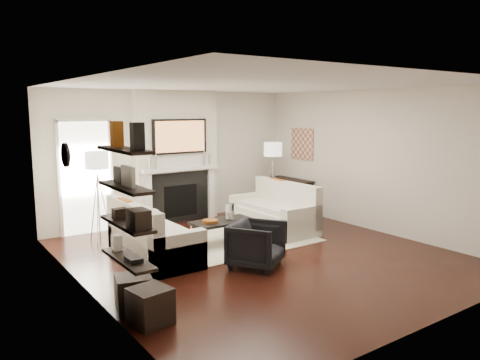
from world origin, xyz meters
TOP-DOWN VIEW (x-y plane):
  - room_envelope at (0.00, 0.00)m, footprint 6.00×6.00m
  - chimney_breast at (0.00, 2.88)m, footprint 1.80×0.25m
  - fireplace_surround at (0.00, 2.74)m, footprint 1.30×0.02m
  - firebox at (0.00, 2.73)m, footprint 0.75×0.02m
  - mantel_pilaster_l at (-0.72, 2.71)m, footprint 0.12×0.08m
  - mantel_pilaster_r at (0.72, 2.71)m, footprint 0.12×0.08m
  - mantel_shelf at (0.00, 2.69)m, footprint 1.70×0.18m
  - tv_body at (0.00, 2.71)m, footprint 1.20×0.06m
  - tv_screen at (0.00, 2.68)m, footprint 1.10×0.00m
  - candlestick_l_tall at (-0.55, 2.70)m, footprint 0.04×0.04m
  - candlestick_l_short at (-0.68, 2.70)m, footprint 0.04×0.04m
  - candlestick_r_tall at (0.55, 2.70)m, footprint 0.04×0.04m
  - candlestick_r_short at (0.68, 2.70)m, footprint 0.04×0.04m
  - hallway_panel at (-1.85, 2.98)m, footprint 0.90×0.02m
  - door_trim_l at (-2.33, 2.96)m, footprint 0.06×0.06m
  - door_trim_r at (-1.37, 2.96)m, footprint 0.06×0.06m
  - door_trim_top at (-1.85, 2.96)m, footprint 1.02×0.06m
  - rug at (0.17, 0.99)m, footprint 2.60×2.00m
  - loveseat_left_base at (-1.48, 0.82)m, footprint 0.85×1.80m
  - loveseat_left_back at (-1.81, 0.82)m, footprint 0.18×1.80m
  - loveseat_left_arm_n at (-1.48, 0.01)m, footprint 0.85×0.18m
  - loveseat_left_arm_s at (-1.48, 1.63)m, footprint 0.85×0.18m
  - loveseat_left_cushion at (-1.43, 0.82)m, footprint 0.63×1.44m
  - pillow_left_orange at (-1.81, 1.12)m, footprint 0.10×0.42m
  - pillow_left_charcoal at (-1.81, 0.52)m, footprint 0.10×0.40m
  - loveseat_right_base at (1.15, 1.12)m, footprint 0.85×1.80m
  - loveseat_right_back at (1.48, 1.12)m, footprint 0.18×1.80m
  - loveseat_right_arm_n at (1.15, 0.31)m, footprint 0.85×0.18m
  - loveseat_right_arm_s at (1.15, 1.93)m, footprint 0.85×0.18m
  - loveseat_right_cushion at (1.10, 1.12)m, footprint 0.63×1.44m
  - pillow_right_orange at (1.48, 1.42)m, footprint 0.10×0.42m
  - pillow_right_charcoal at (1.48, 0.82)m, footprint 0.10×0.40m
  - coffee_table at (-0.17, 0.88)m, footprint 1.10×0.55m
  - coffee_leg_nw at (-0.67, 0.66)m, footprint 0.02×0.02m
  - coffee_leg_ne at (0.33, 0.66)m, footprint 0.02×0.02m
  - coffee_leg_sw at (-0.67, 1.10)m, footprint 0.02×0.02m
  - coffee_leg_se at (0.33, 1.10)m, footprint 0.02×0.02m
  - hurricane_glass at (-0.02, 0.88)m, footprint 0.17×0.17m
  - hurricane_candle at (-0.02, 0.88)m, footprint 0.09×0.09m
  - copper_bowl at (-0.42, 0.88)m, footprint 0.27×0.27m
  - armchair at (-0.39, -0.37)m, footprint 0.97×0.95m
  - lamp_left_post at (-1.85, 2.29)m, footprint 0.02×0.02m
  - lamp_left_shade at (-1.85, 2.29)m, footprint 0.40×0.40m
  - lamp_left_leg_a at (-1.74, 2.29)m, footprint 0.25×0.02m
  - lamp_left_leg_b at (-1.91, 2.39)m, footprint 0.14×0.22m
  - lamp_left_leg_c at (-1.91, 2.20)m, footprint 0.14×0.22m
  - lamp_right_post at (2.05, 2.25)m, footprint 0.02×0.02m
  - lamp_right_shade at (2.05, 2.25)m, footprint 0.40×0.40m
  - lamp_right_leg_a at (2.16, 2.25)m, footprint 0.25×0.02m
  - lamp_right_leg_b at (2.00, 2.35)m, footprint 0.14×0.22m
  - lamp_right_leg_c at (1.99, 2.16)m, footprint 0.14×0.22m
  - console_top at (2.57, 2.22)m, footprint 0.35×1.20m
  - console_leg_n at (2.57, 1.67)m, footprint 0.30×0.04m
  - console_leg_s at (2.57, 2.77)m, footprint 0.30×0.04m
  - wall_art at (2.73, 2.05)m, footprint 0.03×0.70m
  - shelf_bottom at (-2.62, -1.00)m, footprint 0.25×1.00m
  - shelf_lower at (-2.62, -1.00)m, footprint 0.25×1.00m
  - shelf_upper at (-2.62, -1.00)m, footprint 0.25×1.00m
  - shelf_top at (-2.62, -1.00)m, footprint 0.25×1.00m
  - decor_magfile_a at (-2.62, -1.36)m, footprint 0.12×0.10m
  - decor_magfile_b at (-2.62, -0.80)m, footprint 0.12×0.10m
  - decor_frame_a at (-2.62, -1.08)m, footprint 0.04×0.30m
  - decor_frame_b at (-2.62, -0.80)m, footprint 0.04×0.22m
  - decor_wine_rack at (-2.62, -1.33)m, footprint 0.18×0.25m
  - decor_box_small at (-2.62, -0.80)m, footprint 0.15×0.12m
  - decor_books at (-2.62, -1.16)m, footprint 0.14×0.20m
  - decor_box_tall at (-2.62, -0.66)m, footprint 0.10×0.10m
  - clock_rim at (-2.73, 0.90)m, footprint 0.04×0.34m
  - clock_face at (-2.71, 0.90)m, footprint 0.01×0.29m
  - ottoman_near at (-2.47, -0.74)m, footprint 0.48×0.48m
  - ottoman_far at (-2.47, -1.21)m, footprint 0.46×0.46m

SIDE VIEW (x-z plane):
  - rug at x=0.17m, z-range 0.00..0.01m
  - coffee_leg_nw at x=-0.67m, z-range 0.00..0.38m
  - coffee_leg_ne at x=0.33m, z-range 0.00..0.38m
  - coffee_leg_sw at x=-0.67m, z-range 0.00..0.38m
  - coffee_leg_se at x=0.33m, z-range 0.00..0.38m
  - ottoman_near at x=-2.47m, z-range 0.00..0.40m
  - ottoman_far at x=-2.47m, z-range 0.00..0.40m
  - loveseat_left_base at x=-1.48m, z-range 0.00..0.42m
  - loveseat_right_base at x=1.15m, z-range 0.00..0.42m
  - loveseat_left_arm_n at x=-1.48m, z-range 0.00..0.60m
  - loveseat_left_arm_s at x=-1.48m, z-range 0.00..0.60m
  - loveseat_right_arm_n at x=1.15m, z-range 0.00..0.60m
  - loveseat_right_arm_s at x=1.15m, z-range 0.00..0.60m
  - console_leg_n at x=2.57m, z-range 0.00..0.71m
  - console_leg_s at x=2.57m, z-range 0.00..0.71m
  - armchair at x=-0.39m, z-range 0.00..0.74m
  - coffee_table at x=-0.17m, z-range 0.38..0.42m
  - copper_bowl at x=-0.42m, z-range 0.42..0.47m
  - firebox at x=0.00m, z-range 0.12..0.78m
  - loveseat_left_cushion at x=-1.43m, z-range 0.42..0.52m
  - loveseat_right_cushion at x=1.10m, z-range 0.42..0.52m
  - hurricane_candle at x=-0.02m, z-range 0.43..0.56m
  - fireplace_surround at x=0.00m, z-range 0.00..1.04m
  - loveseat_left_back at x=-1.81m, z-range 0.13..0.93m
  - loveseat_right_back at x=1.48m, z-range 0.13..0.93m
  - mantel_pilaster_l at x=-0.72m, z-range 0.00..1.10m
  - mantel_pilaster_r at x=0.72m, z-range 0.00..1.10m
  - hurricane_glass at x=-0.02m, z-range 0.42..0.70m
  - lamp_left_leg_a at x=-1.74m, z-range -0.02..1.22m
  - lamp_left_leg_b at x=-1.91m, z-range -0.02..1.22m
  - lamp_left_leg_c at x=-1.91m, z-range -0.02..1.22m
  - lamp_right_leg_a at x=2.16m, z-range -0.02..1.22m
  - lamp_right_leg_b at x=2.00m, z-range -0.02..1.22m
  - lamp_right_leg_c at x=1.99m, z-range -0.02..1.22m
  - lamp_left_post at x=-1.85m, z-range 0.00..1.20m
  - lamp_right_post at x=2.05m, z-range 0.00..1.20m
  - shelf_bottom at x=-2.62m, z-range 0.68..0.72m
  - pillow_left_charcoal at x=-1.81m, z-range 0.52..0.92m
  - pillow_right_charcoal at x=1.48m, z-range 0.52..0.92m
  - pillow_left_orange at x=-1.81m, z-range 0.52..0.94m
  - pillow_right_orange at x=1.48m, z-range 0.52..0.94m
  - console_top at x=2.57m, z-range 0.71..0.75m
  - decor_books at x=-2.62m, z-range 0.72..0.77m
  - decor_box_tall at x=-2.62m, z-range 0.72..0.90m
  - door_trim_l at x=-2.33m, z-range -0.03..2.13m
  - door_trim_r at x=-1.37m, z-range -0.03..2.13m
  - hallway_panel at x=-1.85m, z-range 0.00..2.10m
  - shelf_lower at x=-2.62m, z-range 1.08..1.12m
  - mantel_shelf at x=0.00m, z-range 1.09..1.16m
  - decor_box_small at x=-2.62m, z-range 1.12..1.24m
  - decor_wine_rack at x=-2.62m, z-range 1.12..1.32m
  - candlestick_l_short at x=-0.68m, z-range 1.15..1.40m
  - candlestick_r_short at x=0.68m, z-range 1.15..1.40m
  - candlestick_l_tall at x=-0.55m, z-range 1.16..1.45m
  - candlestick_r_tall at x=0.55m, z-range 1.16..1.45m
  - room_envelope at x=0.00m, z-range -1.65..4.35m
  - chimney_breast at x=0.00m, z-range 0.00..2.70m
  - lamp_left_shade at x=-1.85m, z-range 1.30..1.60m
  - lamp_right_shade at x=2.05m, z-range 1.30..1.60m
  - shelf_upper at x=-2.62m, z-range 1.48..1.52m
  - wall_art at x=2.73m, z-range 1.20..1.90m
  - decor_frame_b at x=-2.62m, z-range 1.52..1.70m
  - decor_frame_a at x=-2.62m, z-range 1.52..1.74m
  - clock_rim at x=-2.73m, z-range 1.53..1.87m
  - clock_face at x=-2.71m, z-range 1.55..1.84m
  - tv_screen at x=0.00m, z-range 1.47..2.09m
  - tv_body at x=0.00m, z-range 1.43..2.13m
  - shelf_top at x=-2.62m, z-range 1.88..1.92m
  - decor_magfile_a at x=-2.62m, z-range 1.92..2.20m
  - decor_magfile_b at x=-2.62m, z-range 1.92..2.20m
  - door_trim_top at x=-1.85m, z-range 2.10..2.16m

